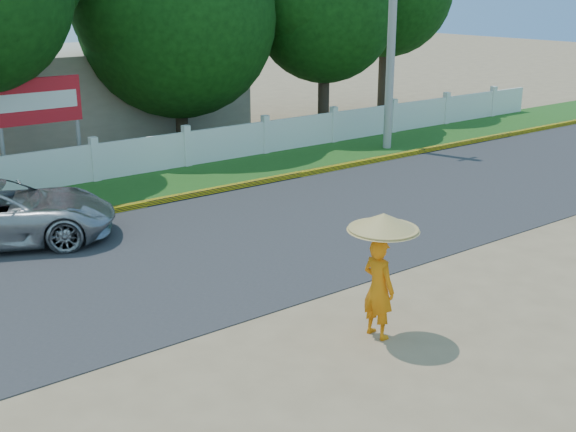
{
  "coord_description": "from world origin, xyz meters",
  "views": [
    {
      "loc": [
        -7.73,
        -8.23,
        5.4
      ],
      "look_at": [
        0.0,
        2.0,
        1.3
      ],
      "focal_mm": 45.0,
      "sensor_mm": 36.0,
      "label": 1
    }
  ],
  "objects": [
    {
      "name": "billboard",
      "position": [
        -1.1,
        12.3,
        2.14
      ],
      "size": [
        2.5,
        0.13,
        2.95
      ],
      "color": "gray",
      "rests_on": "ground"
    },
    {
      "name": "monk_with_parasol",
      "position": [
        -0.22,
        -0.7,
        1.35
      ],
      "size": [
        1.14,
        1.14,
        2.07
      ],
      "color": "orange",
      "rests_on": "ground"
    },
    {
      "name": "grass_verge",
      "position": [
        0.0,
        9.75,
        0.01
      ],
      "size": [
        60.0,
        3.5,
        0.03
      ],
      "primitive_type": "cube",
      "color": "#2D601E",
      "rests_on": "ground"
    },
    {
      "name": "fence",
      "position": [
        0.0,
        11.2,
        0.55
      ],
      "size": [
        40.0,
        0.1,
        1.1
      ],
      "primitive_type": "cube",
      "color": "silver",
      "rests_on": "ground"
    },
    {
      "name": "ground",
      "position": [
        0.0,
        0.0,
        0.0
      ],
      "size": [
        120.0,
        120.0,
        0.0
      ],
      "primitive_type": "plane",
      "color": "#9E8460",
      "rests_on": "ground"
    },
    {
      "name": "tree_row",
      "position": [
        1.67,
        13.98,
        4.8
      ],
      "size": [
        33.71,
        7.57,
        8.22
      ],
      "color": "#473828",
      "rests_on": "ground"
    },
    {
      "name": "building_near",
      "position": [
        3.0,
        18.0,
        1.6
      ],
      "size": [
        10.0,
        6.0,
        3.2
      ],
      "primitive_type": "cube",
      "color": "#B7AD99",
      "rests_on": "ground"
    },
    {
      "name": "curb",
      "position": [
        0.0,
        8.05,
        0.08
      ],
      "size": [
        40.0,
        0.18,
        0.16
      ],
      "primitive_type": "cube",
      "color": "yellow",
      "rests_on": "ground"
    },
    {
      "name": "road",
      "position": [
        0.0,
        4.5,
        0.01
      ],
      "size": [
        60.0,
        7.0,
        0.02
      ],
      "primitive_type": "cube",
      "color": "#38383A",
      "rests_on": "ground"
    },
    {
      "name": "utility_pole",
      "position": [
        9.85,
        9.33,
        3.82
      ],
      "size": [
        0.28,
        0.28,
        7.64
      ],
      "primitive_type": "cylinder",
      "color": "#969794",
      "rests_on": "ground"
    }
  ]
}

